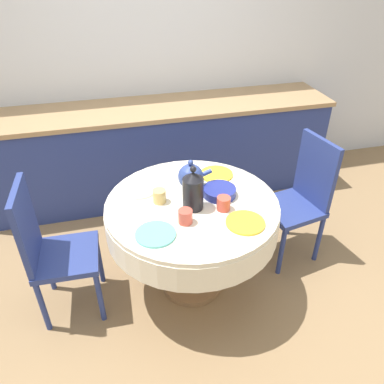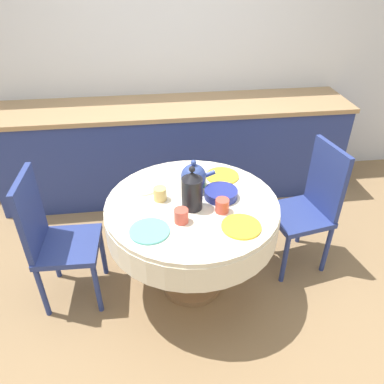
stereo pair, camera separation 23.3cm
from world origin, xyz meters
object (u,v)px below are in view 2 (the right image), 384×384
coffee_carafe (192,190)px  chair_left (310,203)px  chair_right (53,236)px  teapot (194,176)px

coffee_carafe → chair_left: bearing=13.8°
chair_left → chair_right: bearing=83.7°
chair_right → coffee_carafe: size_ratio=3.35×
coffee_carafe → teapot: coffee_carafe is taller
chair_left → chair_right: 1.80m
coffee_carafe → teapot: 0.21m
chair_right → coffee_carafe: coffee_carafe is taller
chair_left → coffee_carafe: coffee_carafe is taller
coffee_carafe → teapot: size_ratio=1.26×
chair_right → coffee_carafe: 0.96m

